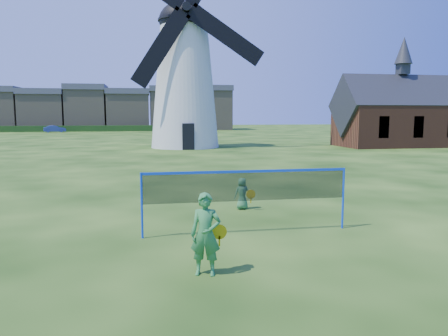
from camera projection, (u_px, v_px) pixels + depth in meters
ground at (220, 230)px, 10.80m from camera, size 220.00×220.00×0.00m
windmill at (185, 76)px, 37.17m from camera, size 12.95×5.90×17.87m
chapel at (401, 116)px, 38.92m from camera, size 11.51×5.58×9.73m
badminton_net at (247, 187)px, 10.37m from camera, size 5.05×0.05×1.55m
player_girl at (206, 234)px, 7.69m from camera, size 0.73×0.50×1.50m
player_boy at (242, 193)px, 13.11m from camera, size 0.61×0.42×0.97m
terraced_houses at (49, 108)px, 77.29m from camera, size 66.35×8.40×8.23m
hedge at (22, 129)px, 71.30m from camera, size 62.00×0.80×1.00m
car_right at (55, 129)px, 69.38m from camera, size 3.59×1.92×1.12m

